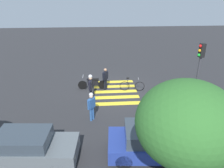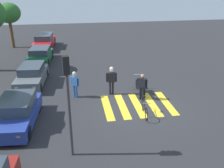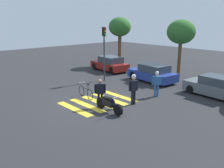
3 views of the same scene
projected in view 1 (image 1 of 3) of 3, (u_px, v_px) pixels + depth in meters
ground_plane at (116, 92)px, 15.54m from camera, size 60.00×60.00×0.00m
police_motorcycle at (93, 83)px, 15.79m from camera, size 2.14×0.62×1.04m
leaning_bicycle at (132, 86)px, 15.54m from camera, size 1.80×0.46×1.02m
officer_on_foot at (105, 78)px, 15.52m from camera, size 0.44×0.56×1.65m
officer_by_motorcycle at (91, 86)px, 13.81m from camera, size 0.28×0.69×1.87m
pedestrian_bystander at (92, 105)px, 11.76m from camera, size 0.44×0.54×1.72m
crosswalk_stripes at (116, 91)px, 15.54m from camera, size 3.11×4.05×0.01m
car_blue_hatchback at (153, 142)px, 9.32m from camera, size 4.21×2.12×1.44m
car_grey_coupe at (28, 148)px, 9.04m from camera, size 4.16×1.99×1.38m
traffic_light_pole at (198, 71)px, 11.09m from camera, size 0.34×0.27×4.37m
street_tree_mid at (186, 125)px, 5.03m from camera, size 2.45×2.45×4.95m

